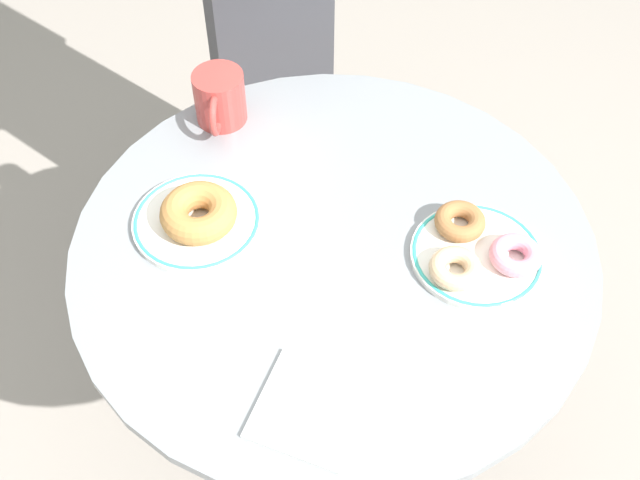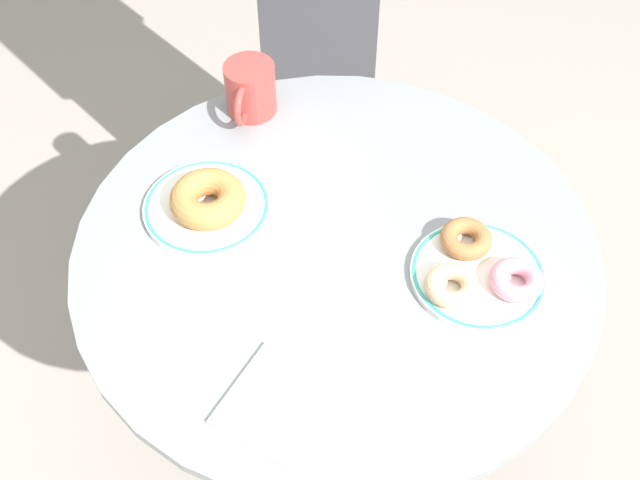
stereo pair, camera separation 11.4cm
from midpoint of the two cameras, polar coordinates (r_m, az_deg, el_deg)
ground_plane at (r=1.84m, az=2.62°, el=-15.41°), size 7.00×7.00×0.02m
cafe_table at (r=1.38m, az=3.40°, el=-6.72°), size 0.80×0.80×0.75m
plate_left at (r=1.23m, az=-5.58°, el=2.24°), size 0.20×0.20×0.01m
plate_right at (r=1.18m, az=14.05°, el=-2.63°), size 0.20×0.20×0.01m
donut_old_fashioned at (r=1.21m, az=-5.45°, el=2.80°), size 0.15×0.15×0.04m
donut_pink_frosted at (r=1.16m, az=16.74°, el=-3.00°), size 0.11×0.11×0.03m
donut_cinnamon at (r=1.19m, az=13.21°, el=-0.08°), size 0.10×0.10×0.03m
donut_glazed at (r=1.13m, az=12.34°, el=-3.41°), size 0.09×0.09×0.03m
paper_napkin at (r=1.04m, az=0.22°, el=-12.03°), size 0.16×0.16×0.01m
coffee_mug at (r=1.36m, az=-2.68°, el=10.66°), size 0.09×0.13×0.09m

